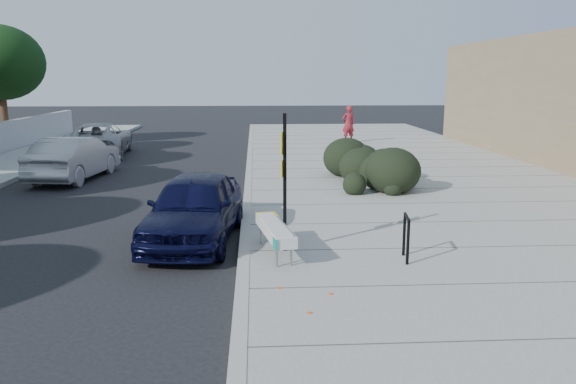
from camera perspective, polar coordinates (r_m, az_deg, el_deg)
name	(u,v)px	position (r m, az deg, el deg)	size (l,w,h in m)	color
ground	(244,258)	(11.11, -4.47, -6.75)	(120.00, 120.00, 0.00)	black
sidewalk_near	(441,198)	(16.79, 15.33, -0.55)	(11.20, 50.00, 0.15)	gray
curb_near	(247,200)	(15.91, -4.15, -0.78)	(0.22, 50.00, 0.17)	#9E9E99
bench	(275,230)	(10.74, -1.34, -3.88)	(0.74, 2.03, 0.60)	gray
bike_rack	(406,233)	(10.61, 11.93, -4.12)	(0.12, 0.58, 0.85)	black
sign_post	(284,174)	(10.71, -0.41, 1.80)	(0.12, 0.31, 2.68)	black
hedge	(373,160)	(18.13, 8.66, 3.23)	(1.98, 3.95, 1.48)	black
sedan_navy	(195,208)	(12.23, -9.48, -1.58)	(1.74, 4.32, 1.47)	black
wagon_silver	(75,158)	(20.76, -20.86, 3.24)	(1.57, 4.50, 1.48)	#99999D
suv_silver	(99,139)	(26.72, -18.67, 5.10)	(2.47, 5.35, 1.49)	#999B9E
pedestrian	(348,124)	(29.35, 6.14, 6.87)	(0.69, 0.46, 1.90)	maroon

